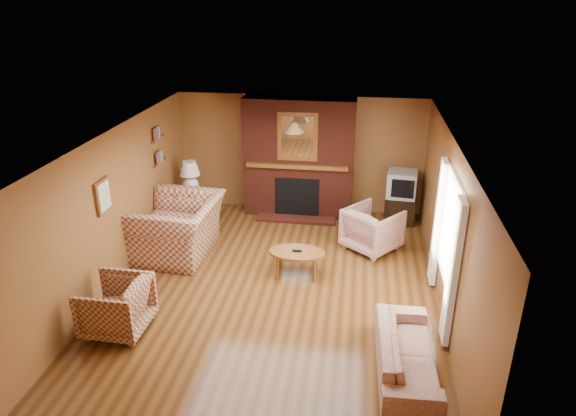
% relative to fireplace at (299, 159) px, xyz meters
% --- Properties ---
extents(floor, '(6.50, 6.50, 0.00)m').
position_rel_fireplace_xyz_m(floor, '(0.00, -2.98, -1.18)').
color(floor, '#43240E').
rests_on(floor, ground).
extents(ceiling, '(6.50, 6.50, 0.00)m').
position_rel_fireplace_xyz_m(ceiling, '(0.00, -2.98, 1.22)').
color(ceiling, silver).
rests_on(ceiling, wall_back).
extents(wall_back, '(6.50, 0.00, 6.50)m').
position_rel_fireplace_xyz_m(wall_back, '(0.00, 0.27, 0.02)').
color(wall_back, brown).
rests_on(wall_back, floor).
extents(wall_front, '(6.50, 0.00, 6.50)m').
position_rel_fireplace_xyz_m(wall_front, '(0.00, -6.23, 0.02)').
color(wall_front, brown).
rests_on(wall_front, floor).
extents(wall_left, '(0.00, 6.50, 6.50)m').
position_rel_fireplace_xyz_m(wall_left, '(-2.50, -2.98, 0.02)').
color(wall_left, brown).
rests_on(wall_left, floor).
extents(wall_right, '(0.00, 6.50, 6.50)m').
position_rel_fireplace_xyz_m(wall_right, '(2.50, -2.98, 0.02)').
color(wall_right, brown).
rests_on(wall_right, floor).
extents(fireplace, '(2.20, 0.82, 2.40)m').
position_rel_fireplace_xyz_m(fireplace, '(0.00, 0.00, 0.00)').
color(fireplace, '#4F1A11').
rests_on(fireplace, floor).
extents(window_right, '(0.10, 1.85, 2.00)m').
position_rel_fireplace_xyz_m(window_right, '(2.45, -3.18, -0.06)').
color(window_right, beige).
rests_on(window_right, wall_right).
extents(bookshelf, '(0.09, 0.55, 0.71)m').
position_rel_fireplace_xyz_m(bookshelf, '(-2.44, -1.08, 0.48)').
color(bookshelf, brown).
rests_on(bookshelf, wall_left).
extents(botanical_print, '(0.05, 0.40, 0.50)m').
position_rel_fireplace_xyz_m(botanical_print, '(-2.47, -3.28, 0.37)').
color(botanical_print, brown).
rests_on(botanical_print, wall_left).
extents(pendant_light, '(0.36, 0.36, 0.48)m').
position_rel_fireplace_xyz_m(pendant_light, '(0.00, -0.68, 0.82)').
color(pendant_light, black).
rests_on(pendant_light, ceiling).
extents(plaid_loveseat, '(1.41, 1.59, 1.00)m').
position_rel_fireplace_xyz_m(plaid_loveseat, '(-1.85, -2.05, -0.68)').
color(plaid_loveseat, maroon).
rests_on(plaid_loveseat, floor).
extents(plaid_armchair, '(0.86, 0.83, 0.76)m').
position_rel_fireplace_xyz_m(plaid_armchair, '(-1.95, -4.30, -0.80)').
color(plaid_armchair, maroon).
rests_on(plaid_armchair, floor).
extents(floral_sofa, '(0.74, 1.77, 0.51)m').
position_rel_fireplace_xyz_m(floral_sofa, '(1.90, -4.57, -0.93)').
color(floral_sofa, '#C4B198').
rests_on(floral_sofa, floor).
extents(floral_armchair, '(1.20, 1.20, 0.79)m').
position_rel_fireplace_xyz_m(floral_armchair, '(1.50, -1.39, -0.79)').
color(floral_armchair, '#C4B198').
rests_on(floral_armchair, floor).
extents(coffee_table, '(0.91, 0.56, 0.45)m').
position_rel_fireplace_xyz_m(coffee_table, '(0.29, -2.49, -0.81)').
color(coffee_table, brown).
rests_on(coffee_table, floor).
extents(side_table, '(0.45, 0.45, 0.55)m').
position_rel_fireplace_xyz_m(side_table, '(-2.10, -0.53, -0.90)').
color(side_table, brown).
rests_on(side_table, floor).
extents(table_lamp, '(0.39, 0.39, 0.65)m').
position_rel_fireplace_xyz_m(table_lamp, '(-2.10, -0.53, -0.27)').
color(table_lamp, silver).
rests_on(table_lamp, side_table).
extents(tv_stand, '(0.57, 0.53, 0.57)m').
position_rel_fireplace_xyz_m(tv_stand, '(2.05, -0.18, -0.89)').
color(tv_stand, black).
rests_on(tv_stand, floor).
extents(crt_tv, '(0.60, 0.60, 0.51)m').
position_rel_fireplace_xyz_m(crt_tv, '(2.05, -0.19, -0.35)').
color(crt_tv, '#9D9FA4').
rests_on(crt_tv, tv_stand).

